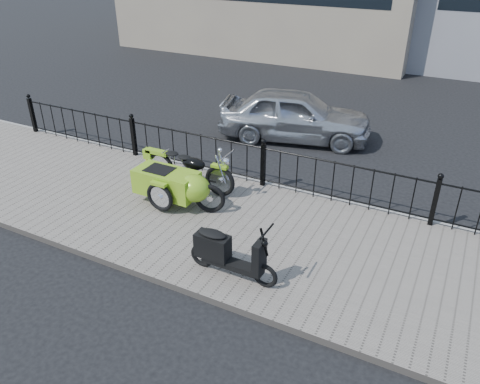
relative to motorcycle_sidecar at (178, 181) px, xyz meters
The scene contains 8 objects.
ground 1.36m from the motorcycle_sidecar, ahead, with size 120.00×120.00×0.00m, color black.
sidewalk 1.37m from the motorcycle_sidecar, 15.65° to the right, with size 30.00×3.80×0.12m, color slate.
curb 2.08m from the motorcycle_sidecar, 52.84° to the left, with size 30.00×0.10×0.12m, color gray.
iron_fence 1.90m from the motorcycle_sidecar, 50.29° to the left, with size 14.11×0.11×1.08m.
motorcycle_sidecar is the anchor object (origin of this frame).
scooter 2.57m from the motorcycle_sidecar, 38.90° to the right, with size 1.55×0.45×1.05m.
spare_tire 0.80m from the motorcycle_sidecar, ahead, with size 0.61×0.61×0.09m, color black.
sedan_car 4.61m from the motorcycle_sidecar, 80.80° to the left, with size 1.63×4.05×1.38m, color #B1B4B8.
Camera 1 is at (3.73, -7.01, 4.91)m, focal length 35.00 mm.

